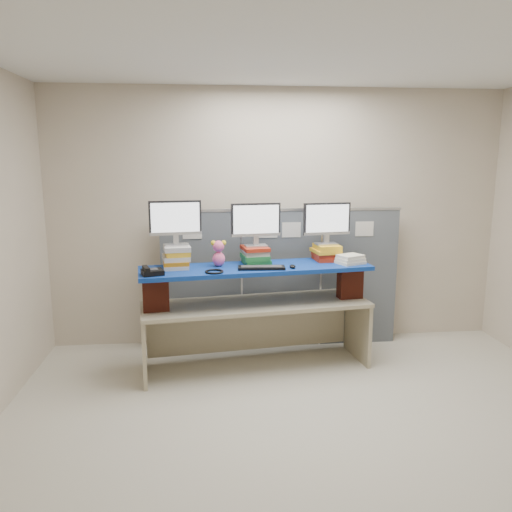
{
  "coord_description": "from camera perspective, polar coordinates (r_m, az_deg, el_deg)",
  "views": [
    {
      "loc": [
        -0.81,
        -3.45,
        2.05
      ],
      "look_at": [
        -0.33,
        1.21,
        1.13
      ],
      "focal_mm": 35.0,
      "sensor_mm": 36.0,
      "label": 1
    }
  ],
  "objects": [
    {
      "name": "monitor_center",
      "position": [
        4.84,
        -0.02,
        3.91
      ],
      "size": [
        0.49,
        0.16,
        0.42
      ],
      "rotation": [
        0.0,
        0.0,
        0.13
      ],
      "color": "#B1B1B6",
      "rests_on": "book_stack_center"
    },
    {
      "name": "plush_toy",
      "position": [
        4.78,
        -4.29,
        0.34
      ],
      "size": [
        0.15,
        0.11,
        0.25
      ],
      "rotation": [
        0.0,
        0.0,
        -0.19
      ],
      "color": "#FB5F95",
      "rests_on": "blue_board"
    },
    {
      "name": "monitor_left",
      "position": [
        4.72,
        -9.21,
        4.06
      ],
      "size": [
        0.49,
        0.16,
        0.42
      ],
      "rotation": [
        0.0,
        0.0,
        0.13
      ],
      "color": "#B1B1B6",
      "rests_on": "book_stack_left"
    },
    {
      "name": "keyboard",
      "position": [
        4.66,
        0.63,
        -1.34
      ],
      "size": [
        0.45,
        0.17,
        0.03
      ],
      "rotation": [
        0.0,
        0.0,
        -0.06
      ],
      "color": "black",
      "rests_on": "blue_board"
    },
    {
      "name": "book_stack_right",
      "position": [
        5.1,
        8.03,
        0.41
      ],
      "size": [
        0.28,
        0.32,
        0.16
      ],
      "color": "#A52712",
      "rests_on": "blue_board"
    },
    {
      "name": "room",
      "position": [
        3.6,
        7.28,
        0.63
      ],
      "size": [
        5.0,
        4.0,
        2.8
      ],
      "color": "beige",
      "rests_on": "ground"
    },
    {
      "name": "headset",
      "position": [
        4.54,
        -4.79,
        -1.78
      ],
      "size": [
        0.18,
        0.18,
        0.02
      ],
      "primitive_type": "torus",
      "rotation": [
        0.0,
        0.0,
        -0.03
      ],
      "color": "black",
      "rests_on": "blue_board"
    },
    {
      "name": "blue_board",
      "position": [
        4.79,
        0.0,
        -1.41
      ],
      "size": [
        2.26,
        0.83,
        0.04
      ],
      "primitive_type": "cube",
      "rotation": [
        0.0,
        0.0,
        0.13
      ],
      "color": "navy",
      "rests_on": "brick_pier_left"
    },
    {
      "name": "brick_pier_left",
      "position": [
        4.67,
        -11.39,
        -4.26
      ],
      "size": [
        0.25,
        0.16,
        0.32
      ],
      "primitive_type": "cube",
      "rotation": [
        0.0,
        0.0,
        0.13
      ],
      "color": "maroon",
      "rests_on": "desk"
    },
    {
      "name": "desk_phone",
      "position": [
        4.52,
        -11.83,
        -1.76
      ],
      "size": [
        0.22,
        0.21,
        0.08
      ],
      "rotation": [
        0.0,
        0.0,
        0.29
      ],
      "color": "black",
      "rests_on": "blue_board"
    },
    {
      "name": "book_stack_center",
      "position": [
        4.88,
        -0.08,
        0.11
      ],
      "size": [
        0.3,
        0.33,
        0.17
      ],
      "color": "#1F7538",
      "rests_on": "blue_board"
    },
    {
      "name": "cubicle_partition",
      "position": [
        5.44,
        2.9,
        -2.51
      ],
      "size": [
        2.6,
        0.06,
        1.53
      ],
      "color": "#4A5057",
      "rests_on": "ground"
    },
    {
      "name": "brick_pier_right",
      "position": [
        5.09,
        10.69,
        -2.96
      ],
      "size": [
        0.25,
        0.16,
        0.32
      ],
      "primitive_type": "cube",
      "rotation": [
        0.0,
        0.0,
        0.13
      ],
      "color": "maroon",
      "rests_on": "desk"
    },
    {
      "name": "book_stack_left",
      "position": [
        4.77,
        -9.08,
        -0.08
      ],
      "size": [
        0.29,
        0.33,
        0.21
      ],
      "color": "#BBB7B2",
      "rests_on": "blue_board"
    },
    {
      "name": "desk",
      "position": [
        4.92,
        0.0,
        -6.84
      ],
      "size": [
        2.26,
        0.92,
        0.67
      ],
      "rotation": [
        0.0,
        0.0,
        0.13
      ],
      "color": "tan",
      "rests_on": "ground"
    },
    {
      "name": "monitor_right",
      "position": [
        5.05,
        8.1,
        3.99
      ],
      "size": [
        0.49,
        0.16,
        0.42
      ],
      "rotation": [
        0.0,
        0.0,
        0.13
      ],
      "color": "#B1B1B6",
      "rests_on": "book_stack_right"
    },
    {
      "name": "binder_stack",
      "position": [
        4.98,
        10.74,
        -0.38
      ],
      "size": [
        0.31,
        0.28,
        0.09
      ],
      "rotation": [
        0.0,
        0.0,
        0.43
      ],
      "color": "#F1EACD",
      "rests_on": "blue_board"
    },
    {
      "name": "mouse",
      "position": [
        4.72,
        4.2,
        -1.19
      ],
      "size": [
        0.08,
        0.11,
        0.03
      ],
      "primitive_type": "ellipsoid",
      "rotation": [
        0.0,
        0.0,
        0.28
      ],
      "color": "black",
      "rests_on": "blue_board"
    }
  ]
}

